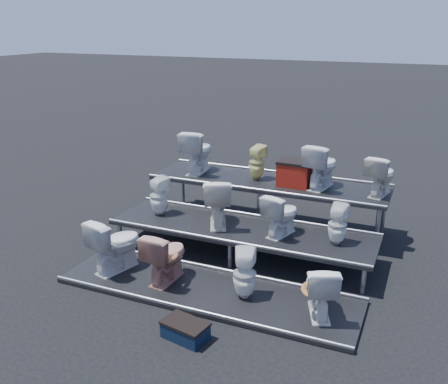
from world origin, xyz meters
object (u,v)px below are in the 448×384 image
at_px(toilet_1, 166,256).
at_px(toilet_7, 338,224).
at_px(toilet_10, 321,166).
at_px(toilet_11, 381,175).
at_px(red_crate, 295,174).
at_px(toilet_6, 281,214).
at_px(step_stool, 185,331).
at_px(toilet_8, 197,151).
at_px(toilet_0, 116,244).
at_px(toilet_4, 159,196).
at_px(toilet_5, 218,201).
at_px(toilet_3, 320,288).
at_px(toilet_2, 245,274).
at_px(toilet_9, 257,162).

distance_m(toilet_1, toilet_7, 2.52).
relative_size(toilet_10, toilet_11, 1.15).
xyz_separation_m(toilet_10, red_crate, (-0.44, -0.06, -0.19)).
xyz_separation_m(toilet_6, step_stool, (-0.44, -2.35, -0.70)).
bearing_deg(red_crate, toilet_8, 178.93).
distance_m(toilet_0, toilet_1, 0.84).
height_order(toilet_0, toilet_4, toilet_4).
height_order(toilet_6, toilet_10, toilet_10).
relative_size(toilet_5, toilet_6, 1.18).
relative_size(toilet_3, toilet_10, 0.93).
distance_m(toilet_7, toilet_10, 1.49).
bearing_deg(toilet_3, toilet_5, -53.66).
xyz_separation_m(toilet_2, step_stool, (-0.35, -1.05, -0.31)).
relative_size(toilet_4, toilet_6, 0.99).
distance_m(toilet_7, red_crate, 1.62).
bearing_deg(toilet_9, toilet_1, 99.39).
relative_size(toilet_2, toilet_6, 1.03).
bearing_deg(toilet_3, step_stool, 17.73).
relative_size(toilet_0, toilet_5, 1.04).
bearing_deg(toilet_3, toilet_11, -117.98).
bearing_deg(toilet_5, toilet_3, 122.75).
bearing_deg(toilet_1, toilet_5, -96.25).
height_order(toilet_6, toilet_11, toilet_11).
distance_m(toilet_3, toilet_8, 4.02).
distance_m(toilet_1, toilet_11, 3.72).
bearing_deg(toilet_1, toilet_0, 3.63).
distance_m(toilet_8, step_stool, 4.16).
height_order(toilet_5, toilet_9, toilet_9).
bearing_deg(toilet_4, toilet_7, -160.03).
distance_m(toilet_2, step_stool, 1.15).
distance_m(toilet_1, toilet_4, 1.59).
relative_size(toilet_1, toilet_6, 1.13).
relative_size(toilet_3, step_stool, 1.37).
distance_m(toilet_3, step_stool, 1.74).
xyz_separation_m(toilet_2, toilet_5, (-0.96, 1.30, 0.45)).
relative_size(toilet_1, toilet_4, 1.15).
distance_m(toilet_8, toilet_10, 2.33).
relative_size(toilet_7, toilet_8, 0.75).
relative_size(toilet_4, toilet_5, 0.84).
relative_size(toilet_2, toilet_10, 0.90).
relative_size(toilet_7, toilet_11, 0.91).
distance_m(toilet_0, step_stool, 2.02).
distance_m(toilet_10, step_stool, 3.90).
distance_m(toilet_10, red_crate, 0.48).
relative_size(toilet_9, step_stool, 1.21).
bearing_deg(toilet_5, toilet_0, 26.87).
bearing_deg(toilet_0, toilet_2, -163.95).
bearing_deg(toilet_5, toilet_6, 156.20).
relative_size(toilet_3, toilet_6, 1.07).
distance_m(toilet_7, toilet_9, 2.19).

